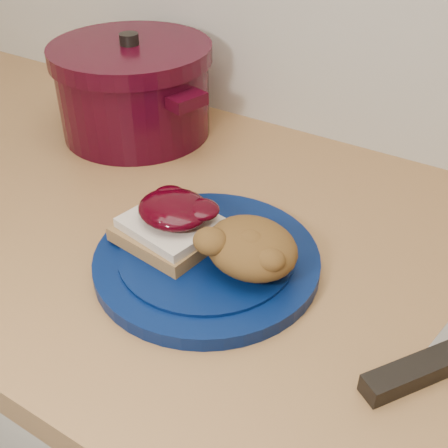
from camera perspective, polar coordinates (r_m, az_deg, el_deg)
The scene contains 5 objects.
plate at distance 0.63m, azimuth -1.75°, elevation -3.71°, with size 0.25×0.25×0.02m, color #041542.
sandwich at distance 0.63m, azimuth -5.35°, elevation 0.21°, with size 0.12×0.11×0.05m.
stuffing_mound at distance 0.58m, azimuth 2.81°, elevation -2.41°, with size 0.10×0.09×0.05m, color brown.
dutch_oven at distance 0.90m, azimuth -9.14°, elevation 13.39°, with size 0.30×0.30×0.16m.
pepper_grinder at distance 0.92m, azimuth -11.27°, elevation 13.76°, with size 0.06×0.06×0.14m.
Camera 1 is at (0.23, 1.04, 1.31)m, focal length 45.00 mm.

